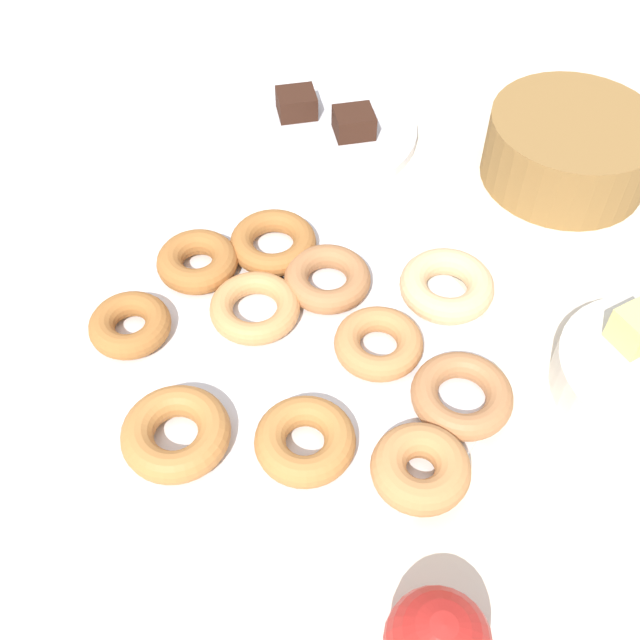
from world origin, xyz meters
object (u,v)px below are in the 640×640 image
donut_7 (273,242)px  donut_plate (291,355)px  donut_3 (255,308)px  cake_plate (321,130)px  donut_5 (176,433)px  donut_6 (446,284)px  donut_0 (379,343)px  melon_chunk_left (637,328)px  brownie_near (297,103)px  donut_8 (462,395)px  donut_1 (305,441)px  donut_9 (197,261)px  donut_10 (420,468)px  basket (569,149)px  donut_2 (130,325)px  brownie_far (354,123)px  donut_4 (327,279)px

donut_7 → donut_plate: bearing=-15.4°
donut_3 → cake_plate: (-0.25, 0.18, -0.02)m
donut_5 → donut_6: 0.30m
donut_0 → melon_chunk_left: (0.10, 0.20, 0.03)m
brownie_near → donut_8: bearing=-4.9°
donut_0 → melon_chunk_left: size_ratio=2.31×
donut_7 → donut_8: same height
donut_1 → melon_chunk_left: bearing=83.3°
donut_9 → cake_plate: size_ratio=0.35×
donut_plate → cake_plate: 0.35m
donut_3 → donut_10: 0.23m
donut_plate → cake_plate: size_ratio=1.60×
donut_0 → basket: size_ratio=0.44×
donut_2 → brownie_near: brownie_near is taller
donut_0 → donut_1: 0.12m
donut_10 → melon_chunk_left: melon_chunk_left is taller
donut_7 → donut_1: bearing=-15.9°
donut_3 → brownie_near: 0.33m
donut_5 → donut_8: 0.25m
donut_9 → basket: size_ratio=0.44×
brownie_far → donut_7: bearing=-48.8°
donut_9 → donut_10: 0.31m
donut_0 → donut_5: donut_5 is taller
brownie_near → donut_10: bearing=-12.1°
donut_6 → basket: basket is taller
donut_6 → donut_9: same height
donut_3 → donut_10: donut_10 is taller
donut_3 → cake_plate: size_ratio=0.37×
donut_5 → cake_plate: size_ratio=0.40×
donut_6 → donut_4: bearing=-118.9°
donut_1 → donut_3: bearing=174.1°
donut_10 → melon_chunk_left: (-0.03, 0.23, 0.03)m
donut_2 → melon_chunk_left: bearing=61.5°
donut_10 → brownie_far: (-0.44, 0.15, 0.00)m
donut_5 → brownie_near: (-0.39, 0.28, 0.00)m
brownie_near → donut_5: bearing=-35.8°
melon_chunk_left → donut_4: bearing=-132.9°
donut_2 → donut_10: donut_10 is taller
donut_9 → melon_chunk_left: bearing=49.8°
donut_4 → brownie_near: size_ratio=1.87×
donut_0 → donut_4: same height
donut_plate → donut_7: size_ratio=4.20×
donut_6 → brownie_near: 0.33m
donut_0 → donut_8: (0.08, 0.04, -0.00)m
donut_7 → donut_8: (0.24, 0.08, 0.00)m
donut_5 → donut_8: (0.07, 0.24, -0.00)m
basket → donut_7: bearing=-92.4°
donut_plate → donut_5: donut_5 is taller
donut_1 → donut_2: bearing=-151.6°
melon_chunk_left → basket: bearing=154.9°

